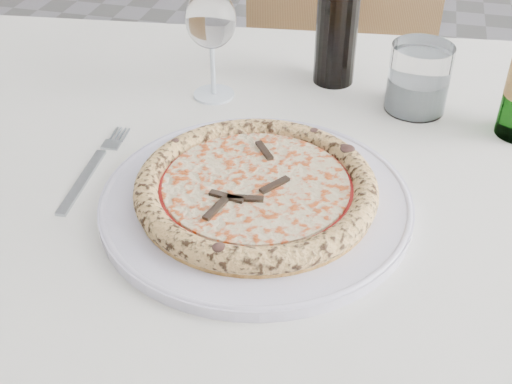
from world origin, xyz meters
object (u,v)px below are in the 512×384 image
dining_table (274,214)px  chair_far (338,71)px  pizza (256,188)px  wine_glass (211,22)px  wine_bottle (338,13)px  tumbler (418,83)px  plate (256,200)px

dining_table → chair_far: bearing=90.4°
dining_table → pizza: 0.15m
wine_glass → wine_bottle: bearing=29.2°
dining_table → wine_bottle: bearing=80.6°
wine_glass → tumbler: 0.30m
plate → wine_bottle: size_ratio=1.41×
wine_glass → tumbler: bearing=6.3°
tumbler → wine_bottle: wine_bottle is taller
pizza → wine_bottle: 0.35m
chair_far → wine_glass: (-0.12, -0.59, 0.34)m
plate → pizza: 0.02m
plate → dining_table: bearing=90.0°
dining_table → plate: plate is taller
chair_far → tumbler: (0.17, -0.56, 0.26)m
chair_far → tumbler: chair_far is taller
dining_table → plate: bearing=-90.0°
dining_table → wine_bottle: (0.04, 0.24, 0.20)m
plate → pizza: size_ratio=1.29×
wine_bottle → chair_far: bearing=95.1°
dining_table → wine_glass: wine_glass is taller
plate → wine_bottle: bearing=83.3°
chair_far → wine_bottle: (0.04, -0.50, 0.33)m
chair_far → plate: (0.00, -0.83, 0.23)m
plate → tumbler: 0.33m
chair_far → pizza: 0.87m
wine_glass → wine_bottle: 0.19m
chair_far → wine_bottle: 0.60m
plate → wine_glass: size_ratio=2.24×
chair_far → plate: chair_far is taller
plate → wine_glass: 0.30m
chair_far → dining_table: bearing=-89.6°
pizza → wine_bottle: bearing=83.3°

